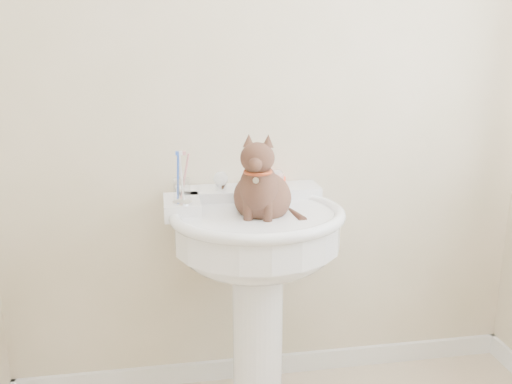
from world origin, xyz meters
name	(u,v)px	position (x,y,z in m)	size (l,w,h in m)	color
wall_back	(271,95)	(0.00, 1.10, 1.25)	(2.20, 0.00, 2.50)	beige
baseboard_back	(270,365)	(0.00, 1.09, 0.04)	(2.20, 0.02, 0.09)	white
pedestal_sink	(257,252)	(-0.11, 0.81, 0.71)	(0.65, 0.64, 0.90)	white
faucet	(250,179)	(-0.11, 0.97, 0.94)	(0.28, 0.12, 0.14)	silver
soap_bar	(273,180)	(0.00, 1.06, 0.91)	(0.09, 0.06, 0.03)	#FF441D
toothbrush_cup	(182,190)	(-0.37, 0.83, 0.95)	(0.07, 0.07, 0.19)	silver
cat	(262,191)	(-0.09, 0.79, 0.94)	(0.23, 0.29, 0.42)	#502D1F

